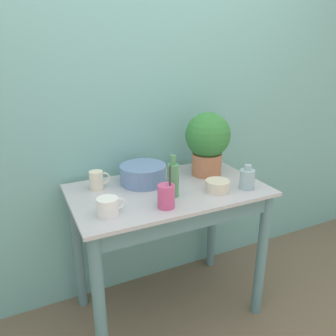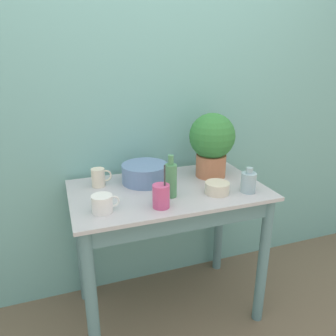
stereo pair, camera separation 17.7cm
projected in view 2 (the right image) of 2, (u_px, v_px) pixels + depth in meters
name	position (u px, v px, depth m)	size (l,w,h in m)	color
wall_back	(148.00, 110.00, 2.02)	(6.00, 0.05, 2.40)	#70ADA8
counter_table	(169.00, 220.00, 1.86)	(1.07, 0.63, 0.82)	slate
potted_plant	(212.00, 142.00, 1.93)	(0.27, 0.27, 0.38)	#B7704C
bowl_wash_large	(145.00, 173.00, 1.88)	(0.26, 0.26, 0.11)	#6684B2
bottle_tall	(171.00, 180.00, 1.68)	(0.06, 0.06, 0.23)	#4C8C59
bottle_short	(248.00, 182.00, 1.75)	(0.08, 0.08, 0.14)	#93B2BC
mug_cream	(99.00, 177.00, 1.83)	(0.11, 0.08, 0.10)	beige
mug_white	(103.00, 204.00, 1.54)	(0.13, 0.10, 0.08)	white
bowl_small_cream	(217.00, 188.00, 1.74)	(0.13, 0.13, 0.06)	beige
utensil_cup	(161.00, 196.00, 1.58)	(0.08, 0.08, 0.22)	#CC4C7F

